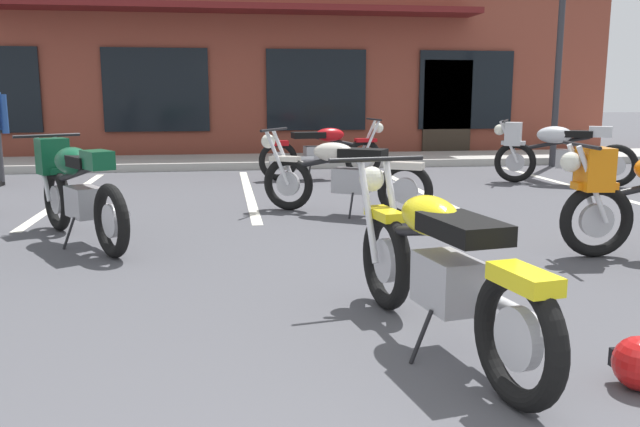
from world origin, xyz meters
name	(u,v)px	position (x,y,z in m)	size (l,w,h in m)	color
ground_plane	(273,279)	(0.00, 3.84, 0.00)	(80.00, 80.00, 0.00)	#47474C
sidewalk_kerb	(241,161)	(0.00, 11.88, 0.07)	(22.00, 1.80, 0.14)	#A8A59E
brick_storefront_building	(235,71)	(0.00, 15.72, 1.93)	(16.69, 6.13, 3.86)	brown
painted_stall_lines	(249,192)	(0.00, 8.28, 0.00)	(9.90, 4.80, 0.01)	silver
motorcycle_foreground_classic	(439,266)	(0.80, 2.36, 0.46)	(0.77, 2.10, 0.98)	black
motorcycle_red_sportbike	(343,175)	(1.01, 6.40, 0.46)	(1.87, 1.35, 0.98)	black
motorcycle_black_cruiser	(323,151)	(1.27, 9.57, 0.46)	(2.11, 0.70, 0.98)	black
motorcycle_silver_naked	(557,150)	(4.71, 8.41, 0.53)	(1.88, 1.32, 0.98)	black
motorcycle_green_cafe_racer	(76,186)	(-1.72, 5.41, 0.53)	(1.32, 1.88, 0.98)	black
helmet_on_pavement	(640,363)	(1.58, 1.70, 0.13)	(0.26, 0.26, 0.26)	#B71414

